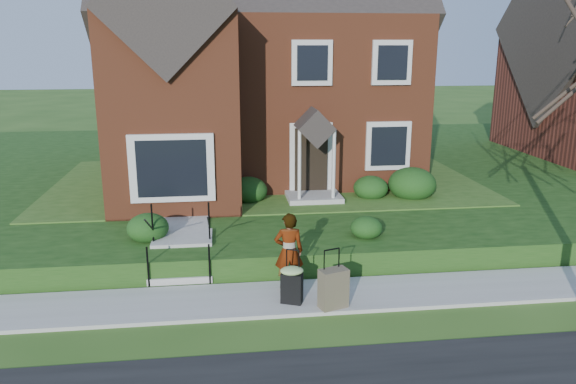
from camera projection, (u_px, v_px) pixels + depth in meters
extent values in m
plane|color=#2D5119|center=(300.00, 299.00, 11.63)|extent=(120.00, 120.00, 0.00)
cube|color=#9E9B93|center=(300.00, 297.00, 11.62)|extent=(60.00, 1.60, 0.08)
cube|color=#17380F|center=(359.00, 169.00, 22.50)|extent=(44.00, 20.00, 0.60)
cube|color=#9E9B93|center=(188.00, 207.00, 15.97)|extent=(1.20, 6.00, 0.06)
cube|color=brown|center=(261.00, 96.00, 20.39)|extent=(10.00, 8.00, 5.40)
cube|color=brown|center=(173.00, 113.00, 15.45)|extent=(3.60, 2.40, 5.40)
cube|color=beige|center=(172.00, 167.00, 14.68)|extent=(2.20, 0.30, 1.80)
cube|color=black|center=(311.00, 162.00, 17.06)|extent=(1.00, 0.12, 2.10)
cube|color=black|center=(388.00, 146.00, 17.24)|extent=(1.40, 0.10, 1.50)
cube|color=#9E9B93|center=(180.00, 279.00, 12.25)|extent=(1.40, 0.30, 0.15)
cube|color=#9E9B93|center=(181.00, 267.00, 12.50)|extent=(1.40, 0.30, 0.15)
cube|color=#9E9B93|center=(181.00, 256.00, 12.75)|extent=(1.40, 0.30, 0.15)
cube|color=#9E9B93|center=(182.00, 245.00, 13.00)|extent=(1.40, 0.30, 0.15)
cube|color=#9E9B93|center=(183.00, 238.00, 13.53)|extent=(1.40, 0.80, 0.15)
cylinder|color=black|center=(148.00, 267.00, 11.94)|extent=(0.04, 0.04, 0.90)
cylinder|color=black|center=(152.00, 223.00, 12.94)|extent=(0.04, 0.04, 0.90)
cylinder|color=black|center=(209.00, 264.00, 12.09)|extent=(0.04, 0.04, 0.90)
cylinder|color=black|center=(209.00, 221.00, 13.09)|extent=(0.04, 0.04, 0.90)
ellipsoid|color=#123810|center=(137.00, 193.00, 15.89)|extent=(1.23, 1.23, 0.86)
ellipsoid|color=#123810|center=(248.00, 188.00, 16.66)|extent=(1.15, 1.15, 0.80)
ellipsoid|color=#123810|center=(371.00, 185.00, 17.05)|extent=(1.05, 1.05, 0.74)
ellipsoid|color=#123810|center=(412.00, 181.00, 17.07)|extent=(1.45, 1.45, 1.02)
ellipsoid|color=#123810|center=(148.00, 225.00, 13.38)|extent=(0.99, 0.99, 0.70)
ellipsoid|color=#123810|center=(367.00, 225.00, 13.58)|extent=(0.78, 0.78, 0.55)
imported|color=#999999|center=(289.00, 252.00, 11.73)|extent=(0.63, 0.42, 1.68)
cube|color=black|center=(292.00, 288.00, 11.22)|extent=(0.48, 0.37, 0.63)
cylinder|color=black|center=(292.00, 251.00, 11.02)|extent=(0.24, 0.12, 0.03)
cylinder|color=black|center=(286.00, 263.00, 11.06)|extent=(0.02, 0.02, 0.47)
cylinder|color=black|center=(298.00, 262.00, 11.09)|extent=(0.02, 0.02, 0.47)
cylinder|color=black|center=(285.00, 302.00, 11.27)|extent=(0.06, 0.07, 0.06)
cylinder|color=black|center=(299.00, 301.00, 11.31)|extent=(0.06, 0.07, 0.06)
ellipsoid|color=#97BD6C|center=(292.00, 270.00, 11.12)|extent=(0.57, 0.52, 0.15)
cube|color=brown|center=(333.00, 288.00, 11.00)|extent=(0.62, 0.47, 0.79)
cylinder|color=black|center=(334.00, 251.00, 10.81)|extent=(0.32, 0.13, 0.03)
cylinder|color=black|center=(326.00, 261.00, 10.84)|extent=(0.02, 0.02, 0.39)
cylinder|color=black|center=(342.00, 260.00, 10.87)|extent=(0.02, 0.02, 0.39)
cylinder|color=black|center=(323.00, 306.00, 11.07)|extent=(0.06, 0.07, 0.06)
cylinder|color=black|center=(343.00, 305.00, 11.12)|extent=(0.06, 0.07, 0.06)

